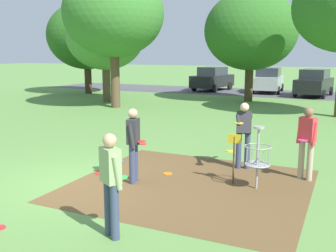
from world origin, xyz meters
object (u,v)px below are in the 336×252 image
(frisbee_scattered_b, at_px, (119,161))
(player_throwing, at_px, (244,131))
(disc_golf_basket, at_px, (255,155))
(player_waiting_right, at_px, (307,139))
(player_foreground_watching, at_px, (133,141))
(tree_near_left, at_px, (87,36))
(tree_mid_right, at_px, (105,37))
(frisbee_by_tee, at_px, (143,144))
(player_waiting_left, at_px, (111,179))
(tree_mid_center, at_px, (251,31))
(frisbee_scattered_a, at_px, (168,174))
(tree_near_right, at_px, (114,14))
(parked_car_leftmost, at_px, (212,79))
(frisbee_mid_grass, at_px, (230,151))
(parked_car_center_right, at_px, (314,83))
(frisbee_far_left, at_px, (100,174))
(parked_car_center_left, at_px, (268,80))

(frisbee_scattered_b, bearing_deg, player_throwing, 12.75)
(disc_golf_basket, xyz_separation_m, player_waiting_right, (0.95, 1.11, 0.21))
(player_foreground_watching, xyz_separation_m, frisbee_scattered_b, (-1.28, 1.37, -0.96))
(tree_near_left, relative_size, tree_mid_right, 1.12)
(frisbee_by_tee, bearing_deg, player_waiting_left, -65.99)
(frisbee_scattered_b, distance_m, tree_mid_center, 15.55)
(frisbee_scattered_a, distance_m, tree_mid_center, 16.12)
(tree_near_right, xyz_separation_m, parked_car_leftmost, (1.63, 11.57, -4.01))
(frisbee_mid_grass, relative_size, tree_mid_center, 0.04)
(player_waiting_left, relative_size, parked_car_center_right, 0.39)
(frisbee_mid_grass, bearing_deg, frisbee_scattered_b, -136.74)
(player_foreground_watching, bearing_deg, frisbee_scattered_b, 132.91)
(player_throwing, relative_size, player_waiting_right, 1.00)
(disc_golf_basket, distance_m, frisbee_mid_grass, 3.34)
(frisbee_by_tee, bearing_deg, frisbee_scattered_b, -80.82)
(player_waiting_left, xyz_separation_m, frisbee_far_left, (-2.09, 2.69, -0.96))
(parked_car_leftmost, bearing_deg, tree_near_left, -141.59)
(tree_near_left, bearing_deg, tree_mid_right, -42.48)
(tree_mid_center, bearing_deg, disc_golf_basket, -76.09)
(player_throwing, xyz_separation_m, tree_near_left, (-15.02, 13.97, 3.14))
(disc_golf_basket, distance_m, frisbee_scattered_a, 2.27)
(frisbee_mid_grass, height_order, frisbee_scattered_a, same)
(player_foreground_watching, distance_m, parked_car_center_right, 21.05)
(frisbee_by_tee, xyz_separation_m, tree_near_left, (-11.43, 12.67, 4.11))
(parked_car_leftmost, bearing_deg, player_foreground_watching, -75.98)
(player_foreground_watching, distance_m, frisbee_far_left, 1.44)
(disc_golf_basket, distance_m, player_foreground_watching, 2.71)
(frisbee_scattered_a, height_order, tree_near_left, tree_near_left)
(frisbee_by_tee, height_order, tree_mid_right, tree_mid_right)
(frisbee_mid_grass, bearing_deg, tree_near_left, 139.01)
(player_foreground_watching, xyz_separation_m, frisbee_far_left, (-1.06, 0.19, -0.96))
(tree_near_left, bearing_deg, parked_car_center_left, 27.81)
(parked_car_center_left, bearing_deg, frisbee_scattered_a, -85.56)
(player_waiting_right, xyz_separation_m, tree_near_left, (-16.57, 14.21, 3.15))
(frisbee_far_left, relative_size, parked_car_center_right, 0.05)
(player_waiting_right, bearing_deg, frisbee_far_left, -159.88)
(frisbee_scattered_b, distance_m, tree_mid_right, 13.93)
(player_waiting_right, bearing_deg, player_foreground_watching, -152.10)
(player_throwing, bearing_deg, parked_car_leftmost, 110.61)
(disc_golf_basket, distance_m, frisbee_by_tee, 5.02)
(frisbee_by_tee, height_order, frisbee_scattered_a, same)
(tree_near_left, bearing_deg, player_waiting_right, -40.63)
(tree_near_left, bearing_deg, tree_mid_center, 1.22)
(disc_golf_basket, xyz_separation_m, player_waiting_left, (-1.56, -3.27, 0.21))
(disc_golf_basket, height_order, player_throwing, player_throwing)
(frisbee_by_tee, distance_m, parked_car_center_right, 17.95)
(frisbee_mid_grass, height_order, parked_car_leftmost, parked_car_leftmost)
(player_waiting_right, bearing_deg, frisbee_scattered_b, -174.08)
(frisbee_by_tee, xyz_separation_m, frisbee_far_left, (0.54, -3.23, 0.00))
(tree_mid_center, bearing_deg, frisbee_scattered_b, -90.03)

